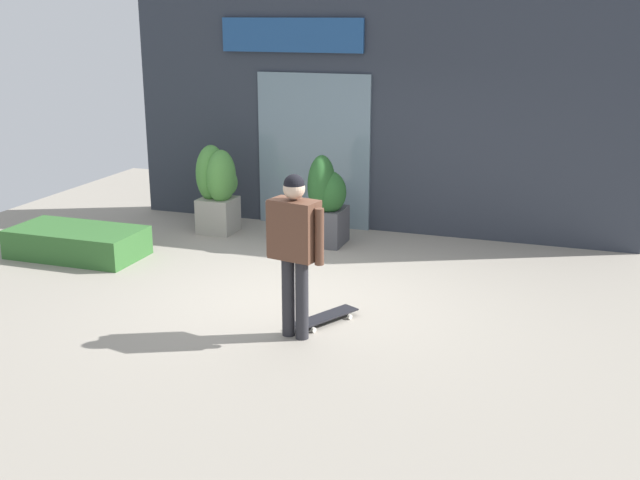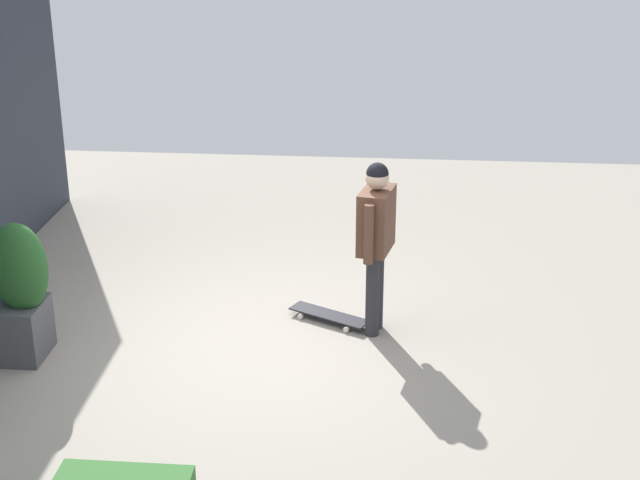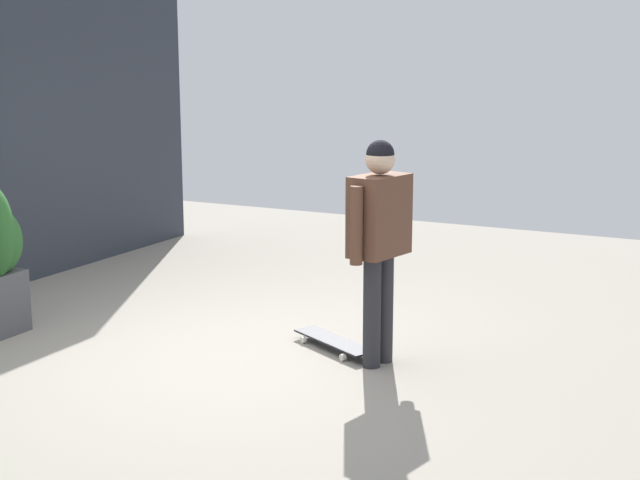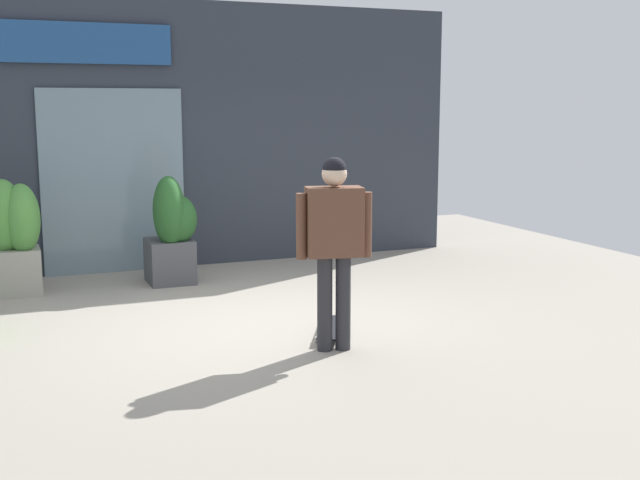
{
  "view_description": "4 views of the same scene",
  "coord_description": "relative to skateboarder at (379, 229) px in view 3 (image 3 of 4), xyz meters",
  "views": [
    {
      "loc": [
        2.93,
        -7.81,
        3.12
      ],
      "look_at": [
        0.44,
        -0.6,
        0.87
      ],
      "focal_mm": 43.4,
      "sensor_mm": 36.0,
      "label": 1
    },
    {
      "loc": [
        -7.77,
        -1.31,
        4.15
      ],
      "look_at": [
        0.44,
        -0.6,
        0.87
      ],
      "focal_mm": 53.8,
      "sensor_mm": 36.0,
      "label": 2
    },
    {
      "loc": [
        -5.69,
        -3.67,
        2.28
      ],
      "look_at": [
        0.44,
        -0.6,
        0.87
      ],
      "focal_mm": 52.08,
      "sensor_mm": 36.0,
      "label": 3
    },
    {
      "loc": [
        -2.27,
        -7.26,
        2.08
      ],
      "look_at": [
        0.44,
        -0.6,
        0.87
      ],
      "focal_mm": 45.15,
      "sensor_mm": 36.0,
      "label": 4
    }
  ],
  "objects": [
    {
      "name": "skateboard",
      "position": [
        0.16,
        0.44,
        -0.96
      ],
      "size": [
        0.56,
        0.81,
        0.08
      ],
      "rotation": [
        0.0,
        0.0,
        1.09
      ],
      "color": "black",
      "rests_on": "ground_plane"
    },
    {
      "name": "ground_plane",
      "position": [
        -0.35,
        1.12,
        -1.02
      ],
      "size": [
        12.0,
        12.0,
        0.0
      ],
      "primitive_type": "plane",
      "color": "gray"
    },
    {
      "name": "skateboarder",
      "position": [
        0.0,
        0.0,
        0.0
      ],
      "size": [
        0.64,
        0.35,
        1.66
      ],
      "rotation": [
        0.0,
        0.0,
        1.36
      ],
      "color": "#28282D",
      "rests_on": "ground_plane"
    }
  ]
}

